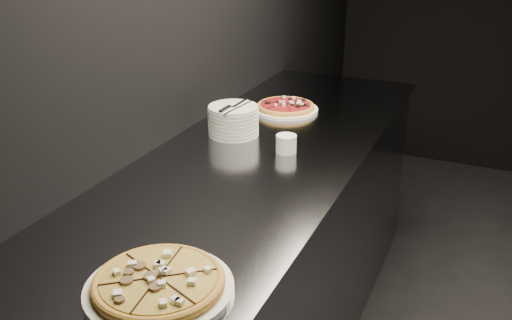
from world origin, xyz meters
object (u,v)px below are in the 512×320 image
at_px(plate_stack, 233,120).
at_px(ramekin, 286,143).
at_px(counter, 255,263).
at_px(pizza_tomato, 286,107).
at_px(cutlery, 233,107).
at_px(pizza_mushroom, 159,284).

bearing_deg(plate_stack, ramekin, -19.15).
distance_m(counter, pizza_tomato, 0.72).
relative_size(plate_stack, ramekin, 2.60).
bearing_deg(ramekin, pizza_tomato, 111.49).
relative_size(counter, cutlery, 11.75).
relative_size(cutlery, ramekin, 2.75).
distance_m(pizza_mushroom, ramekin, 0.91).
bearing_deg(pizza_tomato, counter, -80.73).
relative_size(pizza_mushroom, pizza_tomato, 1.39).
bearing_deg(cutlery, plate_stack, 118.46).
xyz_separation_m(pizza_mushroom, cutlery, (-0.29, 0.99, 0.10)).
bearing_deg(pizza_tomato, pizza_mushroom, -80.88).
distance_m(counter, cutlery, 0.62).
distance_m(plate_stack, ramekin, 0.28).
bearing_deg(pizza_tomato, plate_stack, -102.66).
bearing_deg(ramekin, cutlery, 163.40).
bearing_deg(pizza_mushroom, cutlery, 106.50).
height_order(plate_stack, ramekin, plate_stack).
bearing_deg(counter, ramekin, 40.85).
bearing_deg(pizza_mushroom, pizza_tomato, 99.12).
bearing_deg(pizza_mushroom, ramekin, 92.58).
height_order(pizza_mushroom, cutlery, cutlery).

